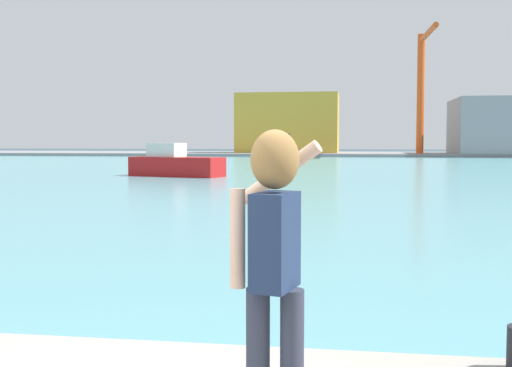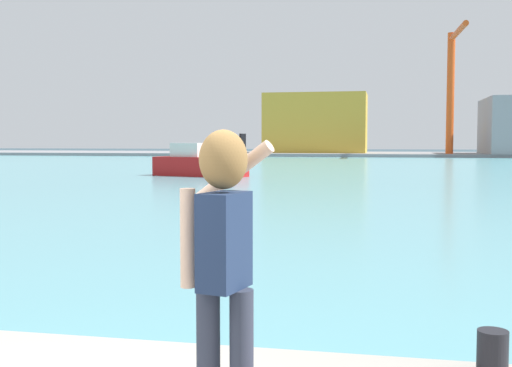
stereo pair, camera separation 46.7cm
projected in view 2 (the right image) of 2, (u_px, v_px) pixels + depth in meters
name	position (u px, v px, depth m)	size (l,w,h in m)	color
ground_plane	(360.00, 167.00, 52.32)	(220.00, 220.00, 0.00)	#334751
harbor_water	(361.00, 166.00, 54.28)	(140.00, 100.00, 0.02)	#599EA8
far_shore_dock	(372.00, 154.00, 93.36)	(140.00, 20.00, 0.43)	gray
person_photographer	(223.00, 247.00, 3.67)	(0.53, 0.57, 1.74)	#2D3342
harbor_bollard	(492.00, 353.00, 4.54)	(0.22, 0.22, 0.33)	black
boat_moored	(198.00, 164.00, 39.25)	(6.23, 3.61, 2.04)	#B21919
warehouse_left	(316.00, 123.00, 93.87)	(14.73, 8.54, 8.64)	gold
port_crane	(452.00, 78.00, 83.30)	(1.33, 12.05, 16.08)	#D84C19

